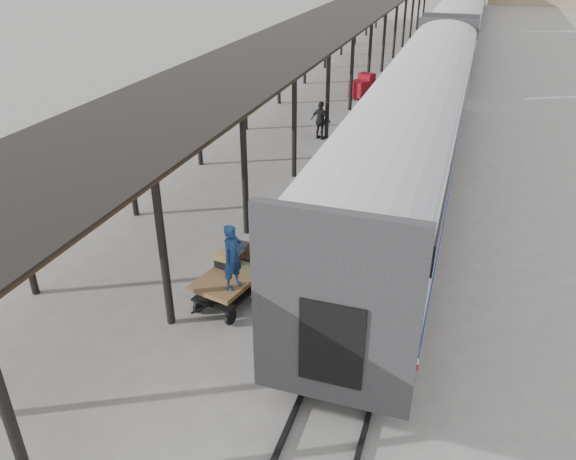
% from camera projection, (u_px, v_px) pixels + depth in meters
% --- Properties ---
extents(ground, '(160.00, 160.00, 0.00)m').
position_uv_depth(ground, '(251.00, 289.00, 15.28)').
color(ground, slate).
rests_on(ground, ground).
extents(train, '(3.45, 76.01, 4.01)m').
position_uv_depth(train, '(459.00, 23.00, 41.45)').
color(train, silver).
rests_on(train, ground).
extents(canopy, '(4.90, 64.30, 4.15)m').
position_uv_depth(canopy, '(342.00, 17.00, 34.46)').
color(canopy, '#422B19').
rests_on(canopy, ground).
extents(rails, '(1.54, 150.00, 0.12)m').
position_uv_depth(rails, '(454.00, 59.00, 42.86)').
color(rails, black).
rests_on(rails, ground).
extents(baggage_cart, '(1.74, 2.61, 0.86)m').
position_uv_depth(baggage_cart, '(236.00, 278.00, 14.57)').
color(baggage_cart, brown).
rests_on(baggage_cart, ground).
extents(suitcase_stack, '(1.42, 1.07, 0.57)m').
position_uv_depth(suitcase_stack, '(241.00, 258.00, 14.72)').
color(suitcase_stack, '#363639').
rests_on(suitcase_stack, baggage_cart).
extents(luggage_tug, '(1.45, 1.75, 1.34)m').
position_uv_depth(luggage_tug, '(363.00, 87.00, 32.78)').
color(luggage_tug, maroon).
rests_on(luggage_tug, ground).
extents(porter, '(0.57, 0.71, 1.69)m').
position_uv_depth(porter, '(233.00, 257.00, 13.46)').
color(porter, navy).
rests_on(porter, baggage_cart).
extents(pedestrian, '(1.12, 0.74, 1.78)m').
position_uv_depth(pedestrian, '(321.00, 121.00, 25.96)').
color(pedestrian, black).
rests_on(pedestrian, ground).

